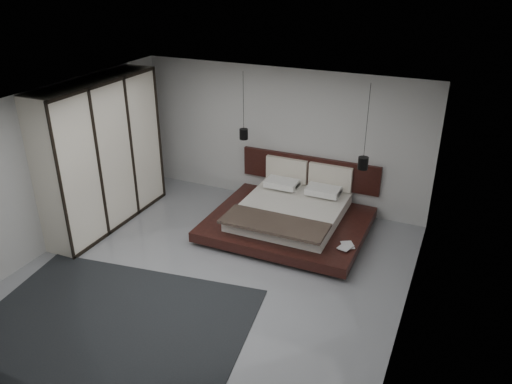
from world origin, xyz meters
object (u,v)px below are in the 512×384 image
at_px(pendant_left, 244,134).
at_px(rug, 113,324).
at_px(pendant_right, 363,163).
at_px(wardrobe, 102,155).
at_px(lattice_screen, 145,131).
at_px(bed, 290,215).

height_order(pendant_left, rug, pendant_left).
relative_size(pendant_right, wardrobe, 0.55).
height_order(lattice_screen, pendant_left, pendant_left).
distance_m(lattice_screen, pendant_right, 4.76).
relative_size(pendant_left, wardrobe, 0.47).
bearing_deg(bed, wardrobe, -161.10).
relative_size(lattice_screen, pendant_left, 1.97).
bearing_deg(lattice_screen, pendant_left, -2.06).
bearing_deg(pendant_right, rug, -121.54).
bearing_deg(rug, bed, 69.91).
distance_m(bed, rug, 3.85).
bearing_deg(wardrobe, pendant_right, 19.54).
bearing_deg(bed, lattice_screen, 171.33).
xyz_separation_m(lattice_screen, rug, (2.26, -4.15, -1.29)).
bearing_deg(bed, rug, -110.09).
bearing_deg(pendant_left, bed, -21.33).
bearing_deg(rug, wardrobe, 129.16).
bearing_deg(bed, pendant_right, 21.33).
bearing_deg(lattice_screen, rug, -61.43).
relative_size(pendant_right, rug, 0.41).
bearing_deg(wardrobe, bed, 18.90).
distance_m(bed, wardrobe, 3.68).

